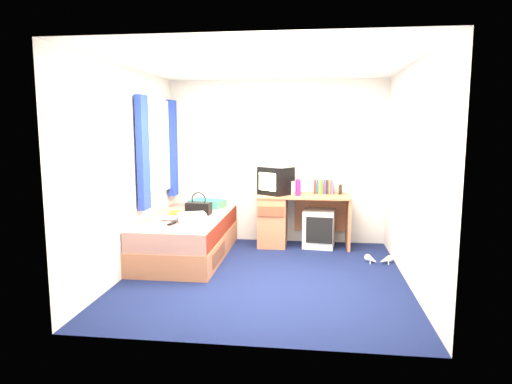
# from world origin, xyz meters

# --- Properties ---
(ground) EXTENTS (3.40, 3.40, 0.00)m
(ground) POSITION_xyz_m (0.00, 0.00, 0.00)
(ground) COLOR #0C1438
(ground) RESTS_ON ground
(room_shell) EXTENTS (3.40, 3.40, 3.40)m
(room_shell) POSITION_xyz_m (0.00, 0.00, 1.45)
(room_shell) COLOR white
(room_shell) RESTS_ON ground
(bed) EXTENTS (1.01, 2.00, 0.54)m
(bed) POSITION_xyz_m (-1.10, 0.70, 0.27)
(bed) COLOR #BC754E
(bed) RESTS_ON ground
(pillow) EXTENTS (0.55, 0.43, 0.11)m
(pillow) POSITION_xyz_m (-1.00, 1.44, 0.59)
(pillow) COLOR #1B75B2
(pillow) RESTS_ON bed
(desk) EXTENTS (1.30, 0.55, 0.75)m
(desk) POSITION_xyz_m (0.15, 1.44, 0.41)
(desk) COLOR #BC754E
(desk) RESTS_ON ground
(storage_cube) EXTENTS (0.48, 0.48, 0.54)m
(storage_cube) POSITION_xyz_m (0.64, 1.42, 0.27)
(storage_cube) COLOR silver
(storage_cube) RESTS_ON ground
(crt_tv) EXTENTS (0.54, 0.53, 0.40)m
(crt_tv) POSITION_xyz_m (0.01, 1.44, 0.95)
(crt_tv) COLOR black
(crt_tv) RESTS_ON desk
(vcr) EXTENTS (0.57, 0.54, 0.09)m
(vcr) POSITION_xyz_m (0.01, 1.44, 1.19)
(vcr) COLOR #BCBBBE
(vcr) RESTS_ON crt_tv
(book_row) EXTENTS (0.27, 0.13, 0.20)m
(book_row) POSITION_xyz_m (0.69, 1.60, 0.85)
(book_row) COLOR maroon
(book_row) RESTS_ON desk
(picture_frame) EXTENTS (0.05, 0.12, 0.14)m
(picture_frame) POSITION_xyz_m (0.94, 1.57, 0.82)
(picture_frame) COLOR black
(picture_frame) RESTS_ON desk
(pink_water_bottle) EXTENTS (0.08, 0.08, 0.22)m
(pink_water_bottle) POSITION_xyz_m (0.34, 1.34, 0.86)
(pink_water_bottle) COLOR #C11B6B
(pink_water_bottle) RESTS_ON desk
(aerosol_can) EXTENTS (0.06, 0.06, 0.20)m
(aerosol_can) POSITION_xyz_m (0.26, 1.42, 0.85)
(aerosol_can) COLOR silver
(aerosol_can) RESTS_ON desk
(handbag) EXTENTS (0.34, 0.21, 0.30)m
(handbag) POSITION_xyz_m (-0.99, 0.87, 0.63)
(handbag) COLOR black
(handbag) RESTS_ON bed
(towel) EXTENTS (0.42, 0.39, 0.11)m
(towel) POSITION_xyz_m (-0.94, 0.36, 0.60)
(towel) COLOR white
(towel) RESTS_ON bed
(magazine) EXTENTS (0.24, 0.30, 0.01)m
(magazine) POSITION_xyz_m (-1.30, 0.90, 0.55)
(magazine) COLOR yellow
(magazine) RESTS_ON bed
(water_bottle) EXTENTS (0.20, 0.08, 0.07)m
(water_bottle) POSITION_xyz_m (-1.25, 0.41, 0.58)
(water_bottle) COLOR silver
(water_bottle) RESTS_ON bed
(colour_swatch_fan) EXTENTS (0.23, 0.14, 0.01)m
(colour_swatch_fan) POSITION_xyz_m (-0.96, 0.13, 0.55)
(colour_swatch_fan) COLOR yellow
(colour_swatch_fan) RESTS_ON bed
(remote_control) EXTENTS (0.07, 0.16, 0.02)m
(remote_control) POSITION_xyz_m (-1.16, 0.21, 0.55)
(remote_control) COLOR black
(remote_control) RESTS_ON bed
(window_assembly) EXTENTS (0.11, 1.42, 1.40)m
(window_assembly) POSITION_xyz_m (-1.55, 0.90, 1.42)
(window_assembly) COLOR silver
(window_assembly) RESTS_ON room_shell
(white_heels) EXTENTS (0.35, 0.24, 0.09)m
(white_heels) POSITION_xyz_m (1.38, 0.69, 0.04)
(white_heels) COLOR white
(white_heels) RESTS_ON ground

